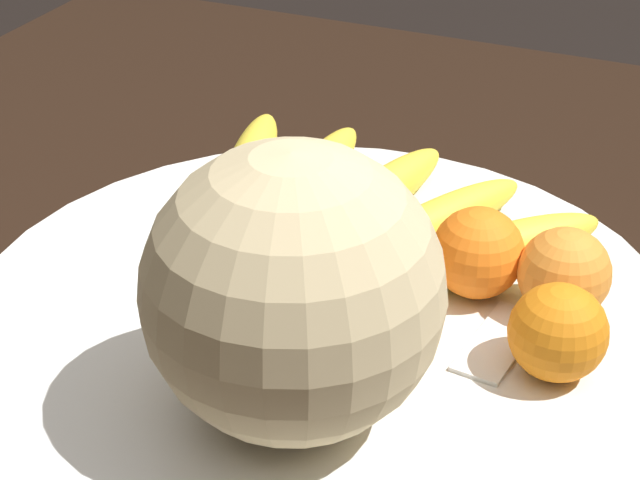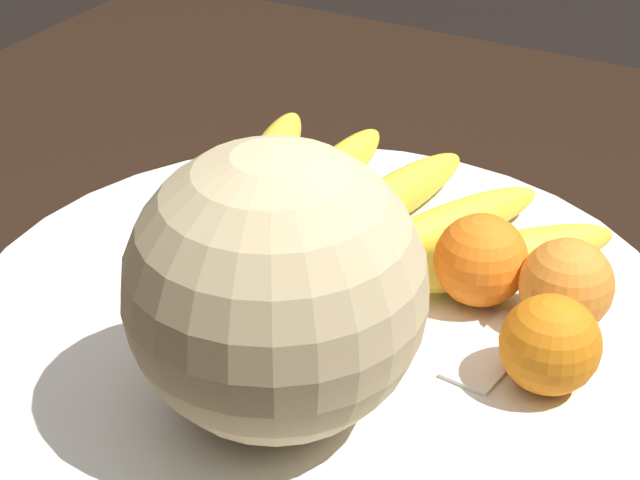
{
  "view_description": "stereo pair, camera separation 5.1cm",
  "coord_description": "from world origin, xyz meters",
  "views": [
    {
      "loc": [
        -0.48,
        -0.27,
        1.16
      ],
      "look_at": [
        0.06,
        -0.03,
        0.81
      ],
      "focal_mm": 60.0,
      "sensor_mm": 36.0,
      "label": 1
    },
    {
      "loc": [
        -0.46,
        -0.32,
        1.16
      ],
      "look_at": [
        0.06,
        -0.03,
        0.81
      ],
      "focal_mm": 60.0,
      "sensor_mm": 36.0,
      "label": 2
    }
  ],
  "objects": [
    {
      "name": "kitchen_table",
      "position": [
        0.0,
        0.0,
        0.64
      ],
      "size": [
        1.23,
        1.02,
        0.74
      ],
      "color": "black",
      "rests_on": "ground_plane"
    },
    {
      "name": "fruit_bowl",
      "position": [
        0.06,
        -0.03,
        0.75
      ],
      "size": [
        0.48,
        0.48,
        0.02
      ],
      "color": "white",
      "rests_on": "kitchen_table"
    },
    {
      "name": "melon",
      "position": [
        -0.05,
        -0.06,
        0.84
      ],
      "size": [
        0.17,
        0.17,
        0.17
      ],
      "color": "#C6B284",
      "rests_on": "fruit_bowl"
    },
    {
      "name": "banana_bunch",
      "position": [
        0.17,
        -0.02,
        0.77
      ],
      "size": [
        0.21,
        0.33,
        0.03
      ],
      "rotation": [
        0.0,
        0.0,
        6.08
      ],
      "color": "#473819",
      "rests_on": "fruit_bowl"
    },
    {
      "name": "orange_front_left",
      "position": [
        0.05,
        -0.19,
        0.79
      ],
      "size": [
        0.06,
        0.06,
        0.06
      ],
      "color": "orange",
      "rests_on": "fruit_bowl"
    },
    {
      "name": "orange_front_right",
      "position": [
        0.12,
        -0.18,
        0.79
      ],
      "size": [
        0.06,
        0.06,
        0.06
      ],
      "color": "orange",
      "rests_on": "fruit_bowl"
    },
    {
      "name": "orange_mid_center",
      "position": [
        0.07,
        -0.04,
        0.79
      ],
      "size": [
        0.07,
        0.07,
        0.07
      ],
      "color": "orange",
      "rests_on": "fruit_bowl"
    },
    {
      "name": "orange_back_left",
      "position": [
        0.12,
        -0.12,
        0.79
      ],
      "size": [
        0.06,
        0.06,
        0.06
      ],
      "color": "orange",
      "rests_on": "fruit_bowl"
    },
    {
      "name": "produce_tag",
      "position": [
        0.07,
        -0.15,
        0.76
      ],
      "size": [
        0.09,
        0.04,
        0.0
      ],
      "rotation": [
        0.0,
        0.0,
        -0.12
      ],
      "color": "white",
      "rests_on": "fruit_bowl"
    }
  ]
}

